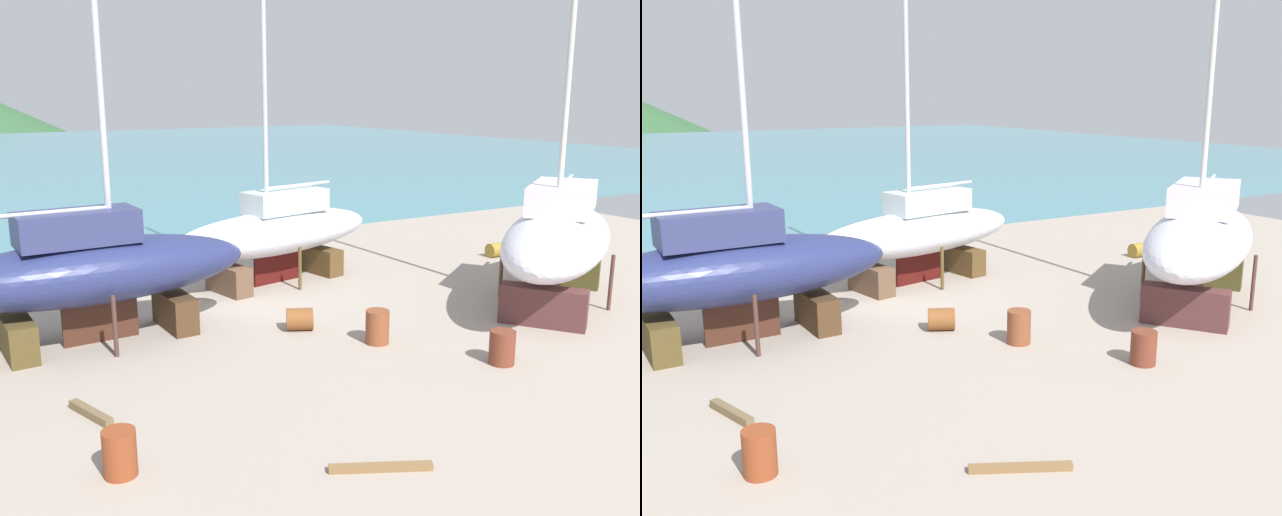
% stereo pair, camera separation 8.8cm
% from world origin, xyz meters
% --- Properties ---
extents(ground_plane, '(50.57, 50.57, 0.00)m').
position_xyz_m(ground_plane, '(0.00, -3.16, 0.00)').
color(ground_plane, '#A49688').
extents(sailboat_small_center, '(8.63, 3.91, 13.64)m').
position_xyz_m(sailboat_small_center, '(2.82, 1.53, 1.88)').
color(sailboat_small_center, brown).
rests_on(sailboat_small_center, ground).
extents(sailboat_mid_port, '(8.64, 2.82, 13.99)m').
position_xyz_m(sailboat_mid_port, '(-4.23, -1.49, 2.06)').
color(sailboat_mid_port, '#48301C').
rests_on(sailboat_mid_port, ground).
extents(sailboat_large_starboard, '(9.74, 8.01, 17.43)m').
position_xyz_m(sailboat_large_starboard, '(9.35, -5.32, 2.21)').
color(sailboat_large_starboard, '#532E2D').
rests_on(sailboat_large_starboard, ground).
extents(worker, '(0.41, 0.50, 1.70)m').
position_xyz_m(worker, '(-2.84, 2.81, 0.88)').
color(worker, '#1D478F').
rests_on(worker, ground).
extents(barrel_tar_black, '(0.91, 0.91, 0.87)m').
position_xyz_m(barrel_tar_black, '(4.11, -8.30, 0.43)').
color(barrel_tar_black, brown).
rests_on(barrel_tar_black, ground).
extents(barrel_blue_faded, '(0.75, 0.75, 0.87)m').
position_xyz_m(barrel_blue_faded, '(-5.63, -8.71, 0.44)').
color(barrel_blue_faded, brown).
rests_on(barrel_blue_faded, ground).
extents(barrel_tipped_right, '(0.78, 0.78, 0.93)m').
position_xyz_m(barrel_tipped_right, '(2.26, -5.48, 0.47)').
color(barrel_tipped_right, brown).
rests_on(barrel_tipped_right, ground).
extents(barrel_ochre, '(0.81, 0.60, 0.59)m').
position_xyz_m(barrel_ochre, '(12.52, 0.46, 0.29)').
color(barrel_ochre, olive).
rests_on(barrel_ochre, ground).
extents(barrel_tipped_center, '(0.97, 0.92, 0.64)m').
position_xyz_m(barrel_tipped_center, '(0.97, -3.44, 0.32)').
color(barrel_tipped_center, brown).
rests_on(barrel_tipped_center, ground).
extents(timber_plank_far, '(1.78, 1.01, 0.13)m').
position_xyz_m(timber_plank_far, '(-1.52, -10.96, 0.07)').
color(timber_plank_far, brown).
rests_on(timber_plank_far, ground).
extents(timber_short_skew, '(0.63, 1.45, 0.18)m').
position_xyz_m(timber_short_skew, '(-5.55, -6.07, 0.09)').
color(timber_short_skew, brown).
rests_on(timber_short_skew, ground).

